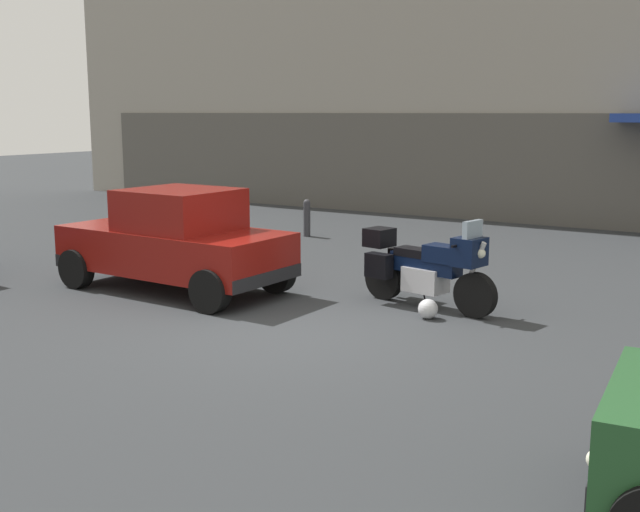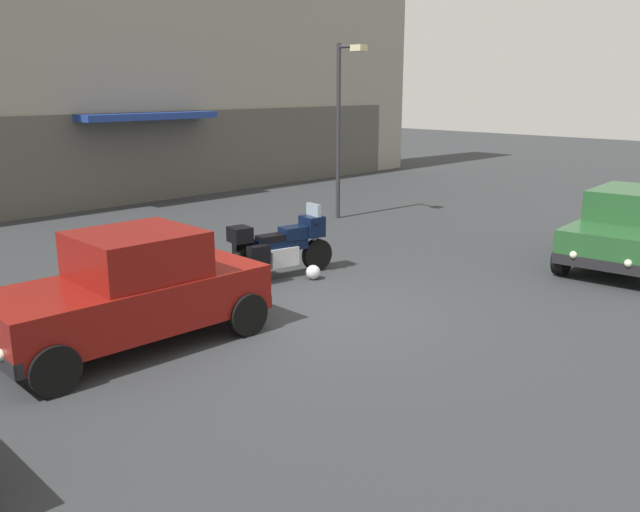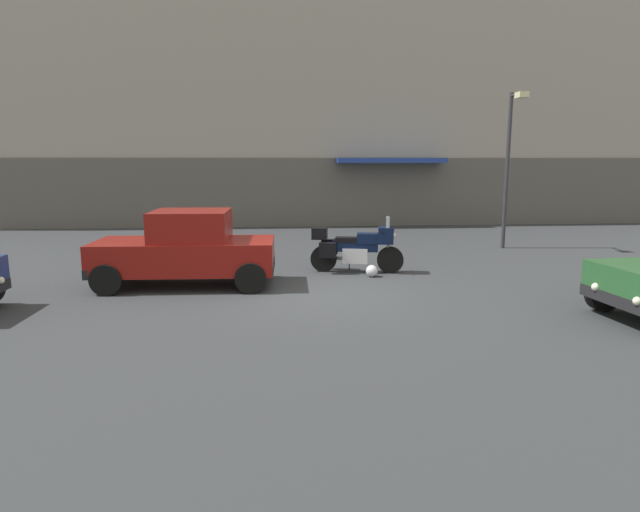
{
  "view_description": "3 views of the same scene",
  "coord_description": "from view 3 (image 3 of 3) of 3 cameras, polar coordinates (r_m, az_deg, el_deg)",
  "views": [
    {
      "loc": [
        5.7,
        -8.17,
        2.83
      ],
      "look_at": [
        0.02,
        0.71,
        0.89
      ],
      "focal_mm": 44.09,
      "sensor_mm": 36.0,
      "label": 1
    },
    {
      "loc": [
        -7.44,
        -7.24,
        3.6
      ],
      "look_at": [
        0.21,
        0.31,
        0.87
      ],
      "focal_mm": 37.74,
      "sensor_mm": 36.0,
      "label": 2
    },
    {
      "loc": [
        -0.98,
        -10.75,
        2.69
      ],
      "look_at": [
        -0.03,
        0.61,
        0.68
      ],
      "focal_mm": 30.4,
      "sensor_mm": 36.0,
      "label": 3
    }
  ],
  "objects": [
    {
      "name": "building_facade_rear",
      "position": [
        23.75,
        -2.46,
        17.77
      ],
      "size": [
        33.61,
        3.4,
        11.91
      ],
      "color": "gray",
      "rests_on": "ground"
    },
    {
      "name": "bollard_curbside",
      "position": [
        17.96,
        -15.14,
        2.52
      ],
      "size": [
        0.16,
        0.16,
        0.86
      ],
      "color": "#333338",
      "rests_on": "ground"
    },
    {
      "name": "motorcycle",
      "position": [
        13.17,
        3.71,
        0.95
      ],
      "size": [
        2.25,
        0.96,
        1.36
      ],
      "rotation": [
        0.0,
        0.0,
        -0.18
      ],
      "color": "black",
      "rests_on": "ground"
    },
    {
      "name": "car_hatchback_near",
      "position": [
        12.03,
        -13.84,
        0.72
      ],
      "size": [
        3.91,
        1.87,
        1.64
      ],
      "rotation": [
        0.0,
        0.0,
        3.12
      ],
      "color": "maroon",
      "rests_on": "ground"
    },
    {
      "name": "streetlamp_curbside",
      "position": [
        17.52,
        19.37,
        10.01
      ],
      "size": [
        0.28,
        0.94,
        4.69
      ],
      "color": "#2D2D33",
      "rests_on": "ground"
    },
    {
      "name": "helmet",
      "position": [
        12.75,
        5.47,
        -1.57
      ],
      "size": [
        0.28,
        0.28,
        0.28
      ],
      "primitive_type": "sphere",
      "color": "silver",
      "rests_on": "ground"
    },
    {
      "name": "ground_plane",
      "position": [
        11.12,
        0.43,
        -3.98
      ],
      "size": [
        80.0,
        80.0,
        0.0
      ],
      "primitive_type": "plane",
      "color": "#2D3033"
    }
  ]
}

